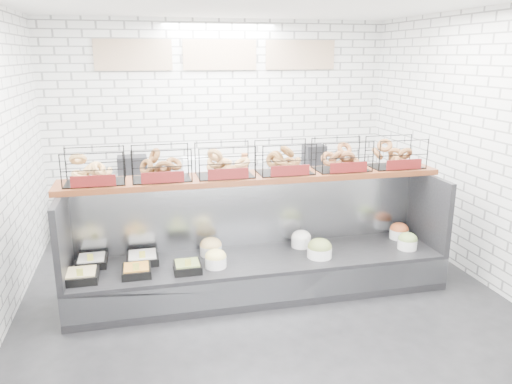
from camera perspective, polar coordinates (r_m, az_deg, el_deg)
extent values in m
plane|color=black|center=(5.32, 1.22, -12.58)|extent=(5.50, 5.50, 0.00)
cube|color=silver|center=(7.46, -4.03, 7.67)|extent=(5.00, 0.02, 3.00)
cube|color=silver|center=(5.94, 25.43, 4.24)|extent=(0.02, 5.50, 3.00)
cube|color=#CCAE8E|center=(7.27, -13.85, 14.98)|extent=(1.05, 0.03, 0.42)
cube|color=#CCAE8E|center=(7.37, -4.14, 15.37)|extent=(1.05, 0.03, 0.42)
cube|color=#CCAE8E|center=(7.65, 5.09, 15.35)|extent=(1.05, 0.03, 0.42)
cube|color=black|center=(5.50, 0.44, -9.31)|extent=(4.00, 0.90, 0.40)
cube|color=#93969B|center=(5.11, 1.62, -11.09)|extent=(4.00, 0.03, 0.28)
cube|color=#93969B|center=(5.65, -0.53, -2.08)|extent=(4.00, 0.08, 0.80)
cube|color=black|center=(5.20, -21.23, -4.75)|extent=(0.06, 0.90, 0.80)
cube|color=black|center=(6.03, 18.97, -1.82)|extent=(0.06, 0.90, 0.80)
cube|color=black|center=(5.14, -19.29, -9.09)|extent=(0.31, 0.31, 0.08)
cube|color=tan|center=(5.13, -19.32, -8.74)|extent=(0.26, 0.26, 0.04)
cube|color=#D2D149|center=(5.01, -19.50, -8.66)|extent=(0.06, 0.01, 0.08)
cube|color=black|center=(5.45, -18.25, -7.58)|extent=(0.30, 0.30, 0.08)
cube|color=silver|center=(5.44, -18.28, -7.24)|extent=(0.26, 0.26, 0.04)
cube|color=#D2D149|center=(5.32, -18.42, -7.12)|extent=(0.06, 0.01, 0.08)
cube|color=black|center=(5.11, -13.49, -8.81)|extent=(0.28, 0.28, 0.08)
cube|color=orange|center=(5.09, -13.52, -8.45)|extent=(0.24, 0.24, 0.04)
cube|color=#D2D149|center=(4.98, -13.55, -8.32)|extent=(0.06, 0.01, 0.08)
cube|color=black|center=(5.39, -12.83, -7.44)|extent=(0.33, 0.33, 0.08)
cube|color=white|center=(5.38, -12.85, -7.09)|extent=(0.28, 0.28, 0.04)
cube|color=#D2D149|center=(5.25, -12.87, -7.01)|extent=(0.06, 0.01, 0.08)
cube|color=black|center=(5.10, -7.85, -8.53)|extent=(0.27, 0.27, 0.08)
cube|color=olive|center=(5.09, -7.86, -8.17)|extent=(0.23, 0.23, 0.04)
cube|color=#D2D149|center=(4.98, -7.77, -8.02)|extent=(0.06, 0.01, 0.08)
cylinder|color=white|center=(5.16, -4.62, -7.95)|extent=(0.22, 0.22, 0.11)
ellipsoid|color=#F4E07D|center=(5.14, -4.64, -7.34)|extent=(0.22, 0.22, 0.15)
cylinder|color=white|center=(5.46, -5.17, -6.62)|extent=(0.24, 0.24, 0.11)
ellipsoid|color=#F9D07F|center=(5.44, -5.18, -6.03)|extent=(0.24, 0.24, 0.16)
cylinder|color=white|center=(5.43, 7.26, -6.83)|extent=(0.27, 0.27, 0.11)
ellipsoid|color=olive|center=(5.41, 7.28, -6.24)|extent=(0.26, 0.26, 0.18)
cylinder|color=white|center=(5.70, 5.17, -5.69)|extent=(0.22, 0.22, 0.11)
ellipsoid|color=white|center=(5.67, 5.19, -5.12)|extent=(0.22, 0.22, 0.15)
cylinder|color=white|center=(5.86, 16.90, -5.71)|extent=(0.22, 0.22, 0.11)
ellipsoid|color=#7C994E|center=(5.84, 16.95, -5.16)|extent=(0.21, 0.21, 0.15)
cylinder|color=white|center=(6.15, 16.01, -4.61)|extent=(0.22, 0.22, 0.11)
ellipsoid|color=#C9592A|center=(6.14, 16.05, -4.08)|extent=(0.21, 0.21, 0.15)
cube|color=#502311|center=(5.36, -0.09, 1.72)|extent=(4.10, 0.50, 0.06)
cube|color=black|center=(5.20, -18.03, 2.80)|extent=(0.60, 0.38, 0.34)
cube|color=#56100F|center=(5.03, -18.10, 1.20)|extent=(0.42, 0.02, 0.11)
cube|color=black|center=(5.19, -10.78, 3.25)|extent=(0.60, 0.38, 0.34)
cube|color=#56100F|center=(5.01, -10.61, 1.66)|extent=(0.42, 0.02, 0.11)
cube|color=black|center=(5.25, -3.59, 3.64)|extent=(0.60, 0.38, 0.34)
cube|color=#56100F|center=(5.08, -3.19, 2.09)|extent=(0.42, 0.02, 0.11)
cube|color=black|center=(5.40, 3.31, 3.97)|extent=(0.60, 0.38, 0.34)
cube|color=#56100F|center=(5.23, 3.92, 2.46)|extent=(0.42, 0.02, 0.11)
cube|color=black|center=(5.62, 9.77, 4.22)|extent=(0.60, 0.38, 0.34)
cube|color=#56100F|center=(5.46, 10.54, 2.78)|extent=(0.42, 0.02, 0.11)
cube|color=black|center=(5.90, 15.68, 4.40)|extent=(0.60, 0.38, 0.34)
cube|color=#56100F|center=(5.75, 16.56, 3.04)|extent=(0.42, 0.02, 0.11)
cube|color=#93969B|center=(7.37, -3.47, -0.77)|extent=(4.00, 0.60, 0.90)
cube|color=black|center=(7.18, -13.94, 3.06)|extent=(0.40, 0.30, 0.24)
cube|color=silver|center=(7.20, -7.05, 3.19)|extent=(0.35, 0.28, 0.18)
cylinder|color=#C06230|center=(7.29, -1.33, 3.60)|extent=(0.09, 0.09, 0.22)
cube|color=black|center=(7.56, 6.65, 4.25)|extent=(0.30, 0.30, 0.30)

